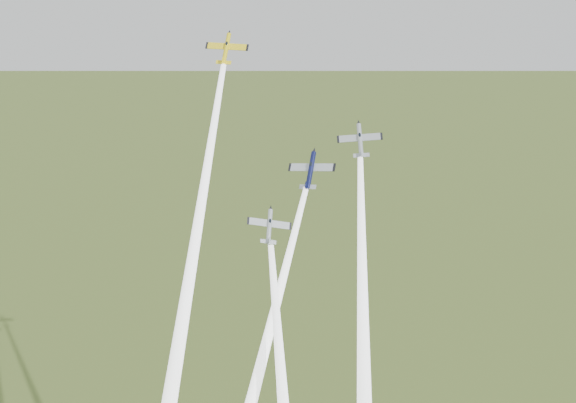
{
  "coord_description": "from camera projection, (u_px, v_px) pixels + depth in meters",
  "views": [
    {
      "loc": [
        21.93,
        -118.1,
        128.07
      ],
      "look_at": [
        0.0,
        -6.0,
        92.0
      ],
      "focal_mm": 45.0,
      "sensor_mm": 36.0,
      "label": 1
    }
  ],
  "objects": [
    {
      "name": "smoke_trail_silver_right",
      "position": [
        363.0,
        328.0,
        110.23
      ],
      "size": [
        8.67,
        36.47,
        46.88
      ],
      "primitive_type": null,
      "rotation": [
        -0.65,
        0.0,
        0.16
      ],
      "color": "white"
    },
    {
      "name": "plane_silver_right",
      "position": [
        360.0,
        140.0,
        120.83
      ],
      "size": [
        8.85,
        6.64,
        7.37
      ],
      "primitive_type": null,
      "rotation": [
        0.92,
        -0.08,
        0.16
      ],
      "color": "#AAB1B9"
    },
    {
      "name": "smoke_trail_navy",
      "position": [
        255.0,
        388.0,
        111.86
      ],
      "size": [
        12.23,
        42.77,
        55.73
      ],
      "primitive_type": null,
      "rotation": [
        -0.65,
        0.0,
        -0.22
      ],
      "color": "white"
    },
    {
      "name": "plane_yellow",
      "position": [
        226.0,
        49.0,
        122.9
      ],
      "size": [
        7.71,
        5.5,
        6.91
      ],
      "primitive_type": null,
      "rotation": [
        0.92,
        0.03,
        0.01
      ],
      "color": "yellow"
    },
    {
      "name": "plane_navy",
      "position": [
        311.0,
        170.0,
        122.53
      ],
      "size": [
        9.11,
        8.07,
        8.43
      ],
      "primitive_type": null,
      "rotation": [
        0.92,
        -0.1,
        -0.22
      ],
      "color": "#0D123D"
    },
    {
      "name": "smoke_trail_yellow",
      "position": [
        187.0,
        290.0,
        109.15
      ],
      "size": [
        3.15,
        49.31,
        63.73
      ],
      "primitive_type": null,
      "rotation": [
        -0.65,
        0.0,
        0.01
      ],
      "color": "white"
    },
    {
      "name": "plane_silver_low",
      "position": [
        269.0,
        226.0,
        115.42
      ],
      "size": [
        7.6,
        7.6,
        7.65
      ],
      "primitive_type": null,
      "rotation": [
        0.92,
        0.18,
        0.33
      ],
      "color": "#A7AFB5"
    }
  ]
}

